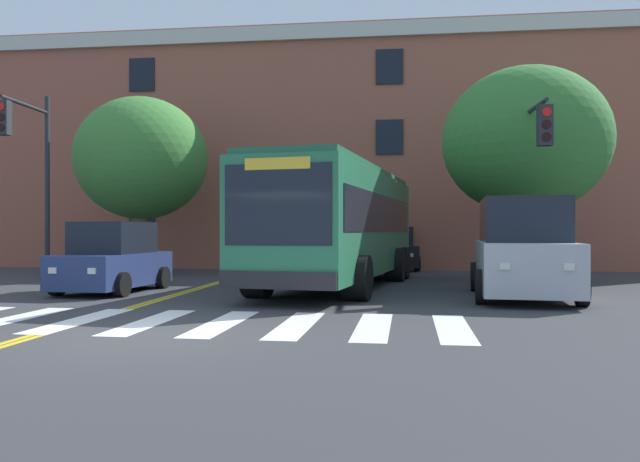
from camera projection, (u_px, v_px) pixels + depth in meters
name	position (u px, v px, depth m)	size (l,w,h in m)	color
ground_plane	(142.00, 335.00, 9.48)	(120.00, 120.00, 0.00)	#38383A
crosswalk	(186.00, 322.00, 10.75)	(9.64, 3.26, 0.01)	white
lane_line_yellow_inner	(259.00, 270.00, 24.88)	(0.12, 36.00, 0.01)	gold
lane_line_yellow_outer	(262.00, 270.00, 24.86)	(0.12, 36.00, 0.01)	gold
city_bus	(340.00, 223.00, 17.57)	(4.08, 10.80, 3.32)	#28704C
car_navy_near_lane	(113.00, 260.00, 16.17)	(2.08, 3.80, 1.81)	navy
car_silver_far_lane	(522.00, 251.00, 14.73)	(2.57, 5.03, 2.35)	#B7BABF
car_black_behind_bus	(390.00, 250.00, 25.56)	(2.35, 4.25, 1.74)	black
traffic_light_near_corner	(526.00, 162.00, 16.91)	(0.45, 3.34, 5.07)	#28282D
traffic_light_far_corner	(31.00, 156.00, 19.40)	(0.37, 2.68, 5.98)	#28282D
street_tree_curbside_large	(525.00, 142.00, 18.98)	(6.58, 6.74, 6.57)	brown
street_tree_curbside_small	(141.00, 159.00, 22.50)	(6.44, 6.42, 6.41)	brown
building_facade	(282.00, 159.00, 30.02)	(38.96, 8.98, 10.09)	#9E5642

